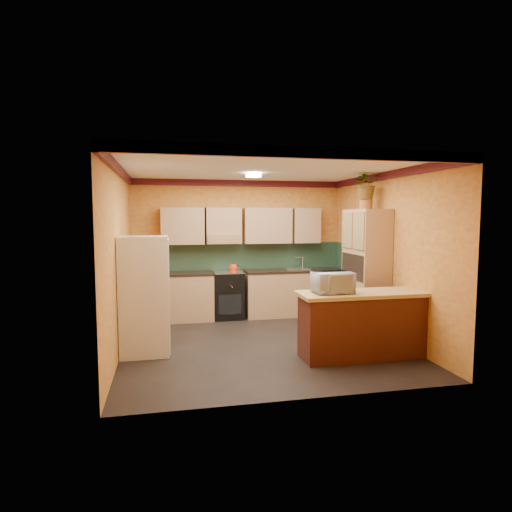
{
  "coord_description": "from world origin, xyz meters",
  "views": [
    {
      "loc": [
        -1.43,
        -6.38,
        1.97
      ],
      "look_at": [
        0.01,
        0.45,
        1.33
      ],
      "focal_mm": 30.0,
      "sensor_mm": 36.0,
      "label": 1
    }
  ],
  "objects_px": {
    "microwave": "(333,283)",
    "stove": "(228,295)",
    "base_cabinets_back": "(259,294)",
    "breakfast_bar": "(364,326)",
    "pantry": "(366,272)",
    "fridge": "(145,295)"
  },
  "relations": [
    {
      "from": "microwave",
      "to": "pantry",
      "type": "bearing_deg",
      "value": 44.77
    },
    {
      "from": "stove",
      "to": "breakfast_bar",
      "type": "relative_size",
      "value": 0.51
    },
    {
      "from": "microwave",
      "to": "base_cabinets_back",
      "type": "bearing_deg",
      "value": 96.72
    },
    {
      "from": "pantry",
      "to": "breakfast_bar",
      "type": "xyz_separation_m",
      "value": [
        -0.56,
        -1.14,
        -0.61
      ]
    },
    {
      "from": "stove",
      "to": "microwave",
      "type": "height_order",
      "value": "microwave"
    },
    {
      "from": "base_cabinets_back",
      "to": "fridge",
      "type": "height_order",
      "value": "fridge"
    },
    {
      "from": "base_cabinets_back",
      "to": "microwave",
      "type": "relative_size",
      "value": 6.96
    },
    {
      "from": "stove",
      "to": "breakfast_bar",
      "type": "bearing_deg",
      "value": -60.24
    },
    {
      "from": "stove",
      "to": "fridge",
      "type": "distance_m",
      "value": 2.44
    },
    {
      "from": "stove",
      "to": "base_cabinets_back",
      "type": "bearing_deg",
      "value": 0.0
    },
    {
      "from": "base_cabinets_back",
      "to": "pantry",
      "type": "distance_m",
      "value": 2.26
    },
    {
      "from": "base_cabinets_back",
      "to": "fridge",
      "type": "distance_m",
      "value": 2.87
    },
    {
      "from": "pantry",
      "to": "stove",
      "type": "bearing_deg",
      "value": 143.31
    },
    {
      "from": "base_cabinets_back",
      "to": "microwave",
      "type": "bearing_deg",
      "value": -80.78
    },
    {
      "from": "fridge",
      "to": "microwave",
      "type": "distance_m",
      "value": 2.68
    },
    {
      "from": "base_cabinets_back",
      "to": "stove",
      "type": "relative_size",
      "value": 4.01
    },
    {
      "from": "fridge",
      "to": "microwave",
      "type": "bearing_deg",
      "value": -17.67
    },
    {
      "from": "fridge",
      "to": "pantry",
      "type": "bearing_deg",
      "value": 5.17
    },
    {
      "from": "microwave",
      "to": "stove",
      "type": "bearing_deg",
      "value": 108.94
    },
    {
      "from": "base_cabinets_back",
      "to": "stove",
      "type": "xyz_separation_m",
      "value": [
        -0.62,
        -0.0,
        0.02
      ]
    },
    {
      "from": "fridge",
      "to": "pantry",
      "type": "distance_m",
      "value": 3.62
    },
    {
      "from": "fridge",
      "to": "microwave",
      "type": "xyz_separation_m",
      "value": [
        2.55,
        -0.81,
        0.23
      ]
    }
  ]
}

